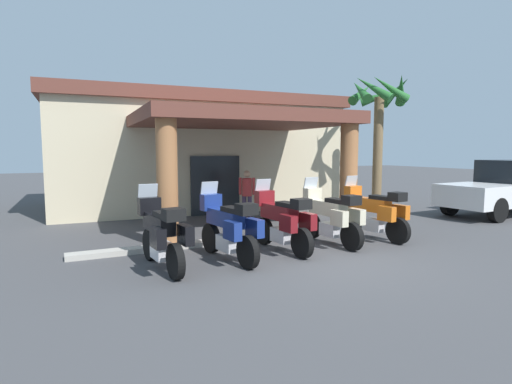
# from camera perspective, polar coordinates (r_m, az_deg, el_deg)

# --- Properties ---
(ground_plane) EXTENTS (80.00, 80.00, 0.00)m
(ground_plane) POSITION_cam_1_polar(r_m,az_deg,el_deg) (9.01, 9.85, -9.11)
(ground_plane) COLOR #424244
(motel_building) EXTENTS (11.60, 11.76, 4.44)m
(motel_building) POSITION_cam_1_polar(r_m,az_deg,el_deg) (17.64, -8.75, 5.64)
(motel_building) COLOR beige
(motel_building) RESTS_ON ground_plane
(motorcycle_black) EXTENTS (0.73, 2.21, 1.61)m
(motorcycle_black) POSITION_cam_1_polar(r_m,az_deg,el_deg) (8.19, -12.92, -5.67)
(motorcycle_black) COLOR black
(motorcycle_black) RESTS_ON ground_plane
(motorcycle_blue) EXTENTS (0.79, 2.21, 1.61)m
(motorcycle_blue) POSITION_cam_1_polar(r_m,az_deg,el_deg) (8.64, -3.81, -4.93)
(motorcycle_blue) COLOR black
(motorcycle_blue) RESTS_ON ground_plane
(motorcycle_maroon) EXTENTS (0.73, 2.21, 1.61)m
(motorcycle_maroon) POSITION_cam_1_polar(r_m,az_deg,el_deg) (9.42, 3.69, -4.03)
(motorcycle_maroon) COLOR black
(motorcycle_maroon) RESTS_ON ground_plane
(motorcycle_cream) EXTENTS (0.72, 2.21, 1.61)m
(motorcycle_cream) POSITION_cam_1_polar(r_m,az_deg,el_deg) (10.23, 10.39, -3.32)
(motorcycle_cream) COLOR black
(motorcycle_cream) RESTS_ON ground_plane
(motorcycle_orange) EXTENTS (0.76, 2.21, 1.61)m
(motorcycle_orange) POSITION_cam_1_polar(r_m,az_deg,el_deg) (11.14, 16.11, -2.71)
(motorcycle_orange) COLOR black
(motorcycle_orange) RESTS_ON ground_plane
(pedestrian) EXTENTS (0.47, 0.32, 1.65)m
(pedestrian) POSITION_cam_1_polar(r_m,az_deg,el_deg) (13.38, -1.26, 0.01)
(pedestrian) COLOR #3F334C
(pedestrian) RESTS_ON ground_plane
(pickup_truck_white) EXTENTS (5.29, 2.17, 1.95)m
(pickup_truck_white) POSITION_cam_1_polar(r_m,az_deg,el_deg) (17.17, 31.20, 0.41)
(pickup_truck_white) COLOR black
(pickup_truck_white) RESTS_ON ground_plane
(palm_tree_near_portico) EXTENTS (2.34, 2.34, 5.04)m
(palm_tree_near_portico) POSITION_cam_1_polar(r_m,az_deg,el_deg) (16.08, 16.72, 10.95)
(palm_tree_near_portico) COLOR brown
(palm_tree_near_portico) RESTS_ON ground_plane
(curb_strip) EXTENTS (9.03, 0.36, 0.12)m
(curb_strip) POSITION_cam_1_polar(r_m,az_deg,el_deg) (10.68, 0.15, -6.32)
(curb_strip) COLOR #ADA89E
(curb_strip) RESTS_ON ground_plane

